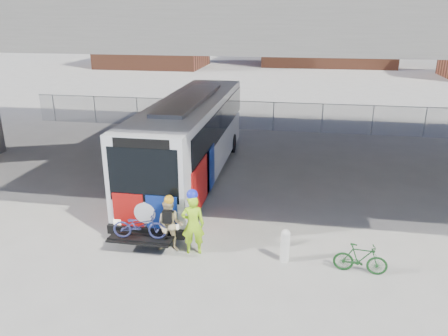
% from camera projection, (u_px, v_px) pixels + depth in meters
% --- Properties ---
extents(ground, '(160.00, 160.00, 0.00)m').
position_uv_depth(ground, '(225.00, 207.00, 16.75)').
color(ground, '#9E9991').
rests_on(ground, ground).
extents(bus, '(2.67, 12.92, 3.69)m').
position_uv_depth(bus, '(191.00, 133.00, 19.01)').
color(bus, silver).
rests_on(bus, ground).
extents(overpass, '(40.00, 16.00, 7.95)m').
position_uv_depth(overpass, '(242.00, 25.00, 18.28)').
color(overpass, '#605E59').
rests_on(overpass, ground).
extents(chainlink_fence, '(30.00, 0.06, 30.00)m').
position_uv_depth(chainlink_fence, '(258.00, 108.00, 27.41)').
color(chainlink_fence, gray).
rests_on(chainlink_fence, ground).
extents(brick_buildings, '(54.00, 22.00, 12.00)m').
position_uv_depth(brick_buildings, '(295.00, 26.00, 59.51)').
color(brick_buildings, brown).
rests_on(brick_buildings, ground).
extents(bollard, '(0.27, 0.27, 1.05)m').
position_uv_depth(bollard, '(285.00, 244.00, 12.93)').
color(bollard, beige).
rests_on(bollard, ground).
extents(cyclist_hivis, '(0.79, 0.60, 2.12)m').
position_uv_depth(cyclist_hivis, '(193.00, 223.00, 13.24)').
color(cyclist_hivis, '#B0FF1A').
rests_on(cyclist_hivis, ground).
extents(cyclist_tan, '(0.89, 0.72, 1.87)m').
position_uv_depth(cyclist_tan, '(170.00, 225.00, 13.40)').
color(cyclist_tan, '#D8BE8A').
rests_on(cyclist_tan, ground).
extents(bike_parked, '(1.54, 0.56, 0.90)m').
position_uv_depth(bike_parked, '(360.00, 259.00, 12.37)').
color(bike_parked, '#16461A').
rests_on(bike_parked, ground).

